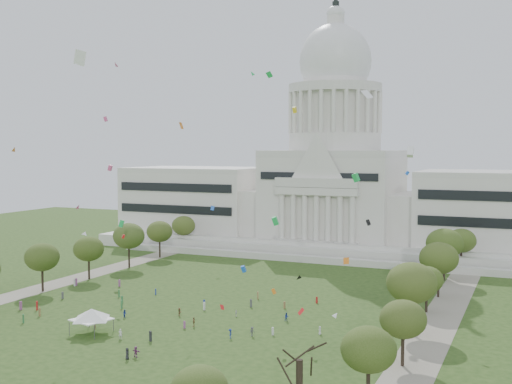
% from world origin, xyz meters
% --- Properties ---
extents(ground, '(400.00, 400.00, 0.00)m').
position_xyz_m(ground, '(0.00, 0.00, 0.00)').
color(ground, '#264415').
rests_on(ground, ground).
extents(capitol, '(160.00, 64.50, 91.30)m').
position_xyz_m(capitol, '(0.00, 113.59, 22.30)').
color(capitol, beige).
rests_on(capitol, ground).
extents(path_left, '(8.00, 160.00, 0.04)m').
position_xyz_m(path_left, '(-48.00, 30.00, 0.02)').
color(path_left, gray).
rests_on(path_left, ground).
extents(path_right, '(8.00, 160.00, 0.04)m').
position_xyz_m(path_right, '(48.00, 30.00, 0.02)').
color(path_right, gray).
rests_on(path_right, ground).
extents(row_tree_r_0, '(7.67, 7.67, 10.91)m').
position_xyz_m(row_tree_r_0, '(44.94, -19.59, 7.75)').
color(row_tree_r_0, black).
rests_on(row_tree_r_0, ground).
extents(row_tree_r_1, '(7.58, 7.58, 10.78)m').
position_xyz_m(row_tree_r_1, '(46.22, -1.75, 7.66)').
color(row_tree_r_1, black).
rests_on(row_tree_r_1, ground).
extents(row_tree_l_2, '(8.42, 8.42, 11.97)m').
position_xyz_m(row_tree_l_2, '(-45.04, 17.30, 8.51)').
color(row_tree_l_2, black).
rests_on(row_tree_l_2, ground).
extents(row_tree_r_2, '(9.55, 9.55, 13.58)m').
position_xyz_m(row_tree_r_2, '(44.17, 17.44, 9.66)').
color(row_tree_r_2, black).
rests_on(row_tree_r_2, ground).
extents(row_tree_l_3, '(8.12, 8.12, 11.55)m').
position_xyz_m(row_tree_l_3, '(-44.09, 33.92, 8.21)').
color(row_tree_l_3, black).
rests_on(row_tree_l_3, ground).
extents(row_tree_r_3, '(7.01, 7.01, 9.98)m').
position_xyz_m(row_tree_r_3, '(44.40, 34.48, 7.08)').
color(row_tree_r_3, black).
rests_on(row_tree_r_3, ground).
extents(row_tree_l_4, '(9.29, 9.29, 13.21)m').
position_xyz_m(row_tree_l_4, '(-44.08, 52.42, 9.39)').
color(row_tree_l_4, black).
rests_on(row_tree_l_4, ground).
extents(row_tree_r_4, '(9.19, 9.19, 13.06)m').
position_xyz_m(row_tree_r_4, '(44.76, 50.04, 9.29)').
color(row_tree_r_4, black).
rests_on(row_tree_r_4, ground).
extents(row_tree_l_5, '(8.33, 8.33, 11.85)m').
position_xyz_m(row_tree_l_5, '(-45.22, 71.01, 8.42)').
color(row_tree_l_5, black).
rests_on(row_tree_l_5, ground).
extents(row_tree_r_5, '(9.82, 9.82, 13.96)m').
position_xyz_m(row_tree_r_5, '(43.49, 70.19, 9.93)').
color(row_tree_r_5, black).
rests_on(row_tree_r_5, ground).
extents(row_tree_l_6, '(8.19, 8.19, 11.64)m').
position_xyz_m(row_tree_l_6, '(-46.87, 89.14, 8.27)').
color(row_tree_l_6, black).
rests_on(row_tree_l_6, ground).
extents(row_tree_r_6, '(8.42, 8.42, 11.97)m').
position_xyz_m(row_tree_r_6, '(45.96, 88.13, 8.51)').
color(row_tree_r_6, black).
rests_on(row_tree_r_6, ground).
extents(big_bare_tree, '(6.00, 5.00, 12.80)m').
position_xyz_m(big_bare_tree, '(38.00, -28.00, 8.67)').
color(big_bare_tree, black).
rests_on(big_bare_tree, ground).
extents(event_tent, '(10.61, 10.61, 4.85)m').
position_xyz_m(event_tent, '(-11.32, -6.95, 3.76)').
color(event_tent, '#4C4C4C').
rests_on(event_tent, ground).
extents(person_0, '(0.76, 0.91, 1.60)m').
position_xyz_m(person_0, '(28.60, 9.67, 0.80)').
color(person_0, silver).
rests_on(person_0, ground).
extents(person_2, '(1.03, 0.92, 1.80)m').
position_xyz_m(person_2, '(19.56, 15.79, 0.90)').
color(person_2, navy).
rests_on(person_2, ground).
extents(person_3, '(0.92, 1.28, 1.78)m').
position_xyz_m(person_3, '(14.14, 0.75, 0.89)').
color(person_3, navy).
rests_on(person_3, ground).
extents(person_4, '(0.91, 1.24, 1.89)m').
position_xyz_m(person_4, '(4.16, 4.90, 0.94)').
color(person_4, olive).
rests_on(person_4, ground).
extents(person_5, '(1.61, 1.50, 1.70)m').
position_xyz_m(person_5, '(-2.59, 10.84, 0.85)').
color(person_5, olive).
rests_on(person_5, ground).
extents(person_6, '(0.89, 1.09, 1.92)m').
position_xyz_m(person_6, '(3.59, -16.74, 0.96)').
color(person_6, '#26262B').
rests_on(person_6, ground).
extents(person_7, '(0.85, 0.74, 1.94)m').
position_xyz_m(person_7, '(-4.12, -7.83, 0.97)').
color(person_7, silver).
rests_on(person_7, ground).
extents(person_8, '(0.96, 0.81, 1.68)m').
position_xyz_m(person_8, '(-12.30, 5.11, 0.84)').
color(person_8, navy).
rests_on(person_8, ground).
extents(person_9, '(1.09, 1.28, 1.77)m').
position_xyz_m(person_9, '(17.32, 3.59, 0.88)').
color(person_9, '#4C4C51').
rests_on(person_9, ground).
extents(person_10, '(0.71, 0.91, 1.37)m').
position_xyz_m(person_10, '(8.53, 15.14, 0.69)').
color(person_10, silver).
rests_on(person_10, ground).
extents(person_11, '(1.80, 0.91, 1.86)m').
position_xyz_m(person_11, '(4.31, -15.31, 0.93)').
color(person_11, '#994C8C').
rests_on(person_11, ground).
extents(distant_crowd, '(62.99, 40.00, 1.95)m').
position_xyz_m(distant_crowd, '(-16.42, 13.28, 0.87)').
color(distant_crowd, '#994C8C').
rests_on(distant_crowd, ground).
extents(kite_swarm, '(86.84, 103.09, 50.87)m').
position_xyz_m(kite_swarm, '(4.27, 9.68, 24.71)').
color(kite_swarm, blue).
rests_on(kite_swarm, ground).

